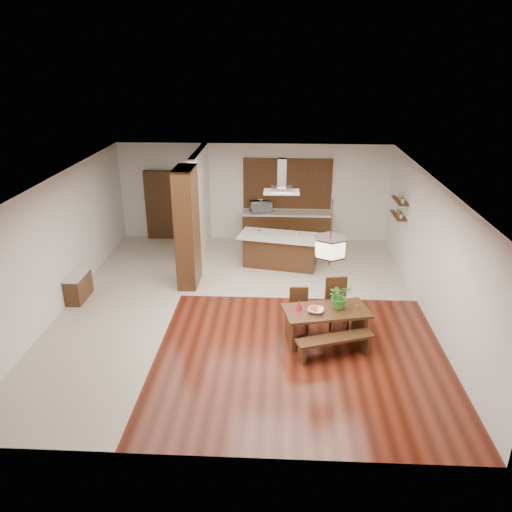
# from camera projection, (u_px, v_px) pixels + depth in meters

# --- Properties ---
(room_shell) EXTENTS (9.00, 9.04, 2.92)m
(room_shell) POSITION_uv_depth(u_px,v_px,m) (242.00, 220.00, 10.45)
(room_shell) COLOR #3A130A
(room_shell) RESTS_ON ground
(tile_hallway) EXTENTS (2.50, 9.00, 0.01)m
(tile_hallway) POSITION_uv_depth(u_px,v_px,m) (123.00, 304.00, 11.36)
(tile_hallway) COLOR beige
(tile_hallway) RESTS_ON ground
(tile_kitchen) EXTENTS (5.50, 4.00, 0.01)m
(tile_kitchen) POSITION_uv_depth(u_px,v_px,m) (296.00, 264.00, 13.48)
(tile_kitchen) COLOR beige
(tile_kitchen) RESTS_ON ground
(soffit_band) EXTENTS (8.00, 9.00, 0.02)m
(soffit_band) POSITION_uv_depth(u_px,v_px,m) (241.00, 181.00, 10.14)
(soffit_band) COLOR #3D220F
(soffit_band) RESTS_ON room_shell
(partition_pier) EXTENTS (0.45, 1.00, 2.90)m
(partition_pier) POSITION_uv_depth(u_px,v_px,m) (187.00, 228.00, 11.86)
(partition_pier) COLOR black
(partition_pier) RESTS_ON ground
(partition_stub) EXTENTS (0.18, 2.40, 2.90)m
(partition_stub) POSITION_uv_depth(u_px,v_px,m) (201.00, 203.00, 13.80)
(partition_stub) COLOR silver
(partition_stub) RESTS_ON ground
(hallway_console) EXTENTS (0.37, 0.88, 0.63)m
(hallway_console) POSITION_uv_depth(u_px,v_px,m) (78.00, 287.00, 11.48)
(hallway_console) COLOR black
(hallway_console) RESTS_ON ground
(hallway_doorway) EXTENTS (1.10, 0.20, 2.10)m
(hallway_doorway) POSITION_uv_depth(u_px,v_px,m) (164.00, 205.00, 15.03)
(hallway_doorway) COLOR black
(hallway_doorway) RESTS_ON ground
(rear_counter) EXTENTS (2.60, 0.62, 0.95)m
(rear_counter) POSITION_uv_depth(u_px,v_px,m) (286.00, 227.00, 14.89)
(rear_counter) COLOR black
(rear_counter) RESTS_ON ground
(kitchen_window) EXTENTS (2.60, 0.08, 1.50)m
(kitchen_window) POSITION_uv_depth(u_px,v_px,m) (287.00, 184.00, 14.65)
(kitchen_window) COLOR #95602C
(kitchen_window) RESTS_ON room_shell
(shelf_lower) EXTENTS (0.26, 0.90, 0.04)m
(shelf_lower) POSITION_uv_depth(u_px,v_px,m) (398.00, 215.00, 12.93)
(shelf_lower) COLOR black
(shelf_lower) RESTS_ON room_shell
(shelf_upper) EXTENTS (0.26, 0.90, 0.04)m
(shelf_upper) POSITION_uv_depth(u_px,v_px,m) (400.00, 201.00, 12.77)
(shelf_upper) COLOR black
(shelf_upper) RESTS_ON room_shell
(dining_table) EXTENTS (1.77, 1.15, 0.68)m
(dining_table) POSITION_uv_depth(u_px,v_px,m) (326.00, 318.00, 9.76)
(dining_table) COLOR black
(dining_table) RESTS_ON ground
(dining_bench) EXTENTS (1.50, 0.80, 0.42)m
(dining_bench) POSITION_uv_depth(u_px,v_px,m) (334.00, 347.00, 9.33)
(dining_bench) COLOR black
(dining_bench) RESTS_ON ground
(dining_chair_left) EXTENTS (0.41, 0.41, 0.88)m
(dining_chair_left) POSITION_uv_depth(u_px,v_px,m) (299.00, 310.00, 10.17)
(dining_chair_left) COLOR black
(dining_chair_left) RESTS_ON ground
(dining_chair_right) EXTENTS (0.52, 0.52, 1.03)m
(dining_chair_right) POSITION_uv_depth(u_px,v_px,m) (338.00, 304.00, 10.27)
(dining_chair_right) COLOR black
(dining_chair_right) RESTS_ON ground
(pendant_lantern) EXTENTS (0.64, 0.64, 1.31)m
(pendant_lantern) POSITION_uv_depth(u_px,v_px,m) (331.00, 234.00, 9.10)
(pendant_lantern) COLOR #F7DFBD
(pendant_lantern) RESTS_ON room_shell
(foliage_plant) EXTENTS (0.56, 0.53, 0.51)m
(foliage_plant) POSITION_uv_depth(u_px,v_px,m) (340.00, 296.00, 9.67)
(foliage_plant) COLOR #367C29
(foliage_plant) RESTS_ON dining_table
(fruit_bowl) EXTENTS (0.36, 0.36, 0.07)m
(fruit_bowl) POSITION_uv_depth(u_px,v_px,m) (316.00, 310.00, 9.58)
(fruit_bowl) COLOR #B8B0A1
(fruit_bowl) RESTS_ON dining_table
(napkin_cone) EXTENTS (0.18, 0.18, 0.22)m
(napkin_cone) POSITION_uv_depth(u_px,v_px,m) (299.00, 305.00, 9.65)
(napkin_cone) COLOR red
(napkin_cone) RESTS_ON dining_table
(gold_ornament) EXTENTS (0.08, 0.08, 0.10)m
(gold_ornament) POSITION_uv_depth(u_px,v_px,m) (357.00, 308.00, 9.66)
(gold_ornament) COLOR gold
(gold_ornament) RESTS_ON dining_table
(kitchen_island) EXTENTS (2.30, 1.35, 0.89)m
(kitchen_island) POSITION_uv_depth(u_px,v_px,m) (280.00, 250.00, 13.21)
(kitchen_island) COLOR black
(kitchen_island) RESTS_ON ground
(range_hood) EXTENTS (0.90, 0.55, 0.87)m
(range_hood) POSITION_uv_depth(u_px,v_px,m) (282.00, 176.00, 12.45)
(range_hood) COLOR silver
(range_hood) RESTS_ON room_shell
(island_cup) EXTENTS (0.13, 0.13, 0.09)m
(island_cup) POSITION_uv_depth(u_px,v_px,m) (297.00, 235.00, 12.93)
(island_cup) COLOR white
(island_cup) RESTS_ON kitchen_island
(microwave) EXTENTS (0.69, 0.58, 0.33)m
(microwave) POSITION_uv_depth(u_px,v_px,m) (261.00, 207.00, 14.66)
(microwave) COLOR #AFB1B6
(microwave) RESTS_ON rear_counter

